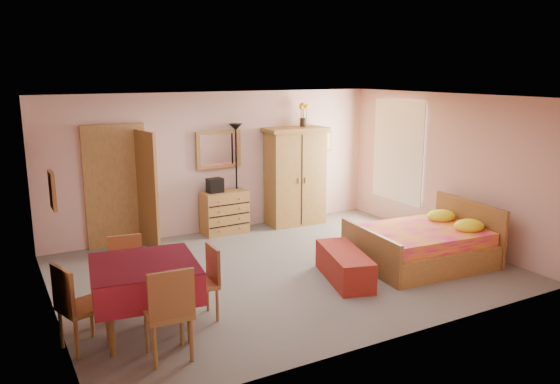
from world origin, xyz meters
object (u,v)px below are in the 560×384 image
bed (421,235)px  chair_west (83,306)px  stereo (215,185)px  chair_south (168,311)px  wall_mirror (219,149)px  bench (344,265)px  chair_north (128,274)px  floor_lamp (236,177)px  wardrobe (295,176)px  chair_east (199,284)px  chest_of_drawers (225,212)px  sunflower_vase (303,115)px  dining_table (146,298)px

bed → chair_west: chair_west is taller
stereo → chair_south: 4.48m
wall_mirror → bench: (0.58, -3.21, -1.33)m
wall_mirror → chair_north: bearing=-133.3°
floor_lamp → stereo: bearing=-168.0°
bed → chair_west: (-5.09, -0.26, 0.03)m
wardrobe → chair_east: size_ratio=2.12×
stereo → bench: stereo is taller
chest_of_drawers → wardrobe: size_ratio=0.44×
wardrobe → chair_north: wardrobe is taller
wall_mirror → stereo: (-0.17, -0.20, -0.63)m
sunflower_vase → chair_west: sunflower_vase is taller
chest_of_drawers → bed: (2.03, -3.01, 0.07)m
sunflower_vase → chair_north: bearing=-148.5°
dining_table → chair_west: chair_west is taller
chest_of_drawers → stereo: (-0.17, 0.01, 0.53)m
floor_lamp → wardrobe: bearing=-9.3°
stereo → sunflower_vase: bearing=0.6°
bench → chair_north: 3.02m
stereo → sunflower_vase: 2.24m
bed → chair_south: size_ratio=1.93×
wall_mirror → floor_lamp: size_ratio=0.44×
wall_mirror → chair_south: wall_mirror is taller
chair_west → floor_lamp: bearing=117.3°
floor_lamp → wardrobe: size_ratio=1.06×
chair_north → bench: bearing=178.8°
bed → chair_north: 4.46m
chair_west → sunflower_vase: bearing=106.8°
wardrobe → chair_east: bearing=-133.5°
chair_north → chair_west: size_ratio=0.95×
chest_of_drawers → sunflower_vase: 2.44m
wall_mirror → chair_north: 3.76m
wall_mirror → wardrobe: wardrobe is taller
sunflower_vase → bench: (-1.13, -3.04, -1.92)m
sunflower_vase → bench: 3.77m
stereo → sunflower_vase: sunflower_vase is taller
chair_east → chair_north: bearing=45.0°
chair_west → chair_east: chair_west is taller
chair_west → chair_east: bearing=75.2°
wall_mirror → chair_west: wall_mirror is taller
stereo → chair_north: 3.37m
stereo → chair_west: bearing=-131.3°
floor_lamp → chair_south: bearing=-123.2°
stereo → wardrobe: bearing=-3.1°
stereo → chair_south: (-2.14, -3.91, -0.41)m
wardrobe → chair_north: bearing=-146.0°
stereo → wardrobe: 1.65m
dining_table → chair_west: 0.69m
chair_east → chest_of_drawers: bearing=-27.0°
dining_table → chair_east: (0.66, 0.04, 0.03)m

